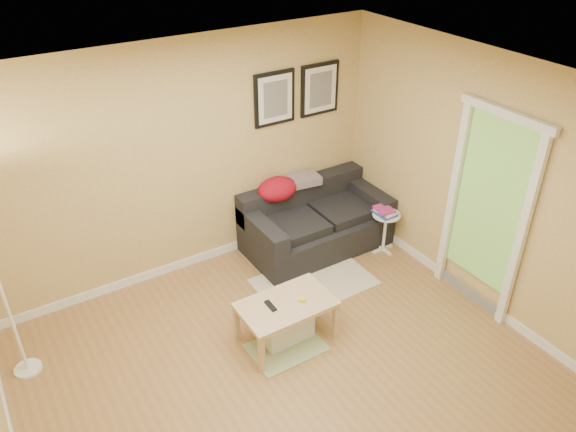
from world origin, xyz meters
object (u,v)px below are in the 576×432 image
at_px(book_stack, 385,211).
at_px(floor_lamp, 2,295).
at_px(coffee_table, 286,321).
at_px(sofa, 317,220).
at_px(storage_bin, 284,323).
at_px(side_table, 385,232).

height_order(book_stack, floor_lamp, floor_lamp).
bearing_deg(book_stack, coffee_table, -149.87).
height_order(sofa, book_stack, sofa).
bearing_deg(storage_bin, side_table, 19.05).
bearing_deg(floor_lamp, storage_bin, -21.08).
distance_m(sofa, storage_bin, 1.62).
bearing_deg(book_stack, floor_lamp, -174.09).
bearing_deg(side_table, sofa, 141.93).
bearing_deg(sofa, book_stack, -37.93).
height_order(sofa, coffee_table, sofa).
relative_size(sofa, coffee_table, 1.90).
height_order(coffee_table, book_stack, book_stack).
distance_m(sofa, side_table, 0.82).
bearing_deg(floor_lamp, sofa, 4.37).
bearing_deg(side_table, coffee_table, -159.69).
bearing_deg(floor_lamp, book_stack, -3.23).
bearing_deg(sofa, floor_lamp, -175.63).
distance_m(side_table, floor_lamp, 4.08).
bearing_deg(floor_lamp, side_table, -3.46).
relative_size(sofa, floor_lamp, 0.90).
bearing_deg(storage_bin, sofa, 44.25).
relative_size(storage_bin, floor_lamp, 0.27).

